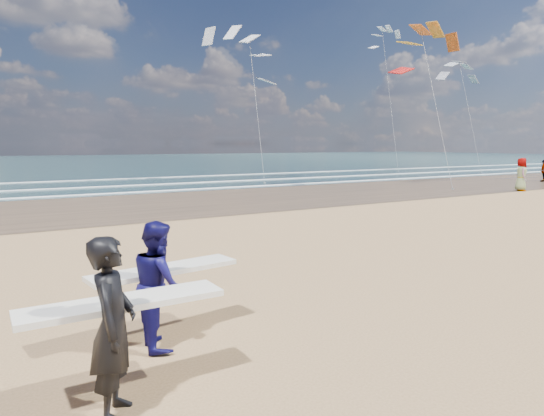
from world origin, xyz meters
TOP-DOWN VIEW (x-y plane):
  - wet_sand_strip at (20.00, 18.00)m, footprint 220.00×12.00m
  - ocean at (20.00, 72.00)m, footprint 220.00×100.00m
  - foam_breakers at (20.00, 28.10)m, footprint 220.00×11.70m
  - surfer_near at (-1.32, 0.00)m, footprint 2.20×1.02m
  - surfer_far at (-0.38, 1.45)m, footprint 2.25×1.23m
  - beachgoer_0 at (25.33, 12.19)m, footprint 1.12×1.14m
  - beachgoer_1 at (33.64, 15.61)m, footprint 1.02×0.85m
  - kite_0 at (23.20, 17.41)m, footprint 6.46×4.81m
  - kite_1 at (15.51, 27.37)m, footprint 6.68×4.83m
  - kite_2 at (40.22, 27.56)m, footprint 5.72×4.73m
  - kite_5 at (34.58, 32.87)m, footprint 4.51×4.60m

SIDE VIEW (x-z plane):
  - wet_sand_strip at x=20.00m, z-range 0.00..0.01m
  - ocean at x=20.00m, z-range 0.00..0.02m
  - foam_breakers at x=20.00m, z-range 0.02..0.08m
  - beachgoer_1 at x=33.64m, z-range 0.00..1.63m
  - surfer_far at x=-0.38m, z-range 0.01..1.78m
  - surfer_near at x=-1.32m, z-range 0.01..1.92m
  - beachgoer_0 at x=25.33m, z-range 0.00..1.98m
  - kite_0 at x=23.20m, z-range 0.85..12.52m
  - kite_2 at x=40.22m, z-range 0.58..12.93m
  - kite_1 at x=15.51m, z-range 0.96..13.02m
  - kite_5 at x=34.58m, z-range 0.19..15.96m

